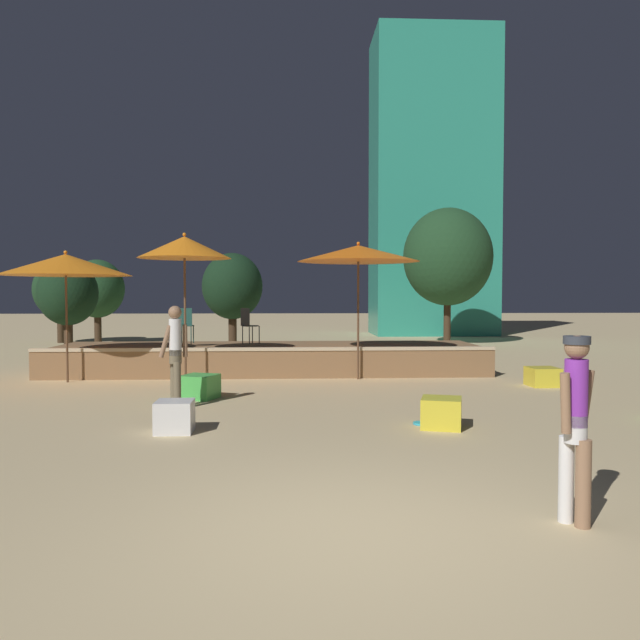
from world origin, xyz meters
The scene contains 20 objects.
ground_plane centered at (0.00, 0.00, 0.00)m, with size 120.00×120.00×0.00m, color #D1B784.
wooden_deck centered at (-1.10, 11.06, 0.33)m, with size 10.88×3.14×0.74m.
patio_umbrella_0 centered at (1.05, 9.36, 2.93)m, with size 2.83×2.83×3.20m.
patio_umbrella_1 centered at (-5.55, 9.17, 2.64)m, with size 2.88×2.88×2.96m.
patio_umbrella_2 centered at (-2.88, 8.95, 3.02)m, with size 2.06×2.06×3.35m.
cube_seat_0 centered at (-2.20, 3.90, 0.23)m, with size 0.53×0.53×0.46m.
cube_seat_2 centered at (4.92, 8.08, 0.20)m, with size 0.63×0.63×0.40m.
cube_seat_3 centered at (1.71, 4.02, 0.22)m, with size 0.72×0.72×0.45m.
cube_seat_4 centered at (-2.25, 6.80, 0.23)m, with size 0.77×0.77×0.45m.
person_0 centered at (-2.52, 5.77, 0.98)m, with size 0.49×0.31×1.79m.
person_1 centered at (1.90, 0.11, 0.90)m, with size 0.44×0.33×1.63m.
bistro_chair_0 centered at (-1.60, 10.62, 1.28)m, with size 0.48×0.48×0.90m.
bistro_chair_1 centered at (-3.17, 10.76, 1.28)m, with size 0.40×0.40×0.90m.
frisbee_disc centered at (1.46, 4.27, 0.02)m, with size 0.25×0.25×0.03m.
background_tree_0 centered at (5.68, 19.28, 3.45)m, with size 3.49×3.49×5.38m.
background_tree_1 centered at (-8.23, 20.25, 2.20)m, with size 2.11×2.11×3.37m.
background_tree_2 centered at (-2.48, 16.07, 2.24)m, with size 2.03×2.03×3.38m.
background_tree_3 centered at (-9.91, 20.86, 2.17)m, with size 2.12×2.12×3.35m.
background_tree_4 centered at (-7.71, 15.43, 2.01)m, with size 1.90×1.90×3.07m.
distant_building centered at (6.50, 25.58, 7.31)m, with size 5.87×3.57×14.63m.
Camera 1 is at (-0.54, -5.07, 1.98)m, focal length 35.00 mm.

